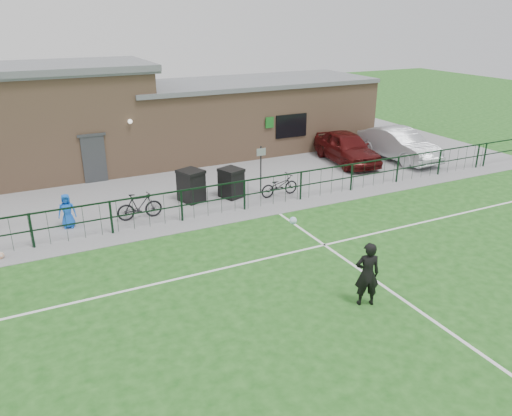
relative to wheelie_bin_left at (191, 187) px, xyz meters
name	(u,v)px	position (x,y,z in m)	size (l,w,h in m)	color
ground	(347,325)	(0.51, -9.79, -0.62)	(90.00, 90.00, 0.00)	#1A5017
paving_strip	(175,174)	(0.51, 3.71, -0.61)	(34.00, 13.00, 0.02)	gray
pitch_line_touch	(223,216)	(0.51, -1.99, -0.61)	(28.00, 0.10, 0.01)	white
pitch_line_mid	(270,257)	(0.51, -5.79, -0.61)	(28.00, 0.10, 0.01)	white
pitch_line_perp	(410,305)	(2.51, -9.79, -0.61)	(0.10, 16.00, 0.01)	white
perimeter_fence	(220,199)	(0.51, -1.79, -0.02)	(28.00, 0.10, 1.20)	black
wheelie_bin_left	(191,187)	(0.00, 0.00, 0.00)	(0.79, 0.90, 1.20)	black
wheelie_bin_right	(231,184)	(1.61, -0.28, -0.04)	(0.74, 0.84, 1.12)	black
sign_post	(261,170)	(2.93, -0.35, 0.40)	(0.06, 0.06, 2.00)	black
car_maroon	(347,147)	(8.85, 1.80, 0.18)	(1.83, 4.54, 1.55)	#460C0C
car_silver	(399,144)	(11.57, 1.08, 0.19)	(1.66, 4.77, 1.57)	#AEB1B6
bicycle_d	(140,206)	(-2.32, -0.94, -0.10)	(0.46, 1.65, 0.99)	black
bicycle_e	(279,185)	(3.44, -1.04, -0.15)	(0.59, 1.69, 0.89)	black
spectator_child	(67,211)	(-4.77, -0.60, 0.02)	(0.60, 0.39, 1.23)	blue
goalkeeper_kick	(365,273)	(1.46, -9.15, 0.27)	(1.27, 2.84, 1.75)	black
ball_ground	(1,255)	(-6.98, -2.16, -0.51)	(0.22, 0.22, 0.22)	silver
clubhouse	(137,118)	(-0.38, 6.71, 1.60)	(24.25, 5.40, 4.96)	#A27A5A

